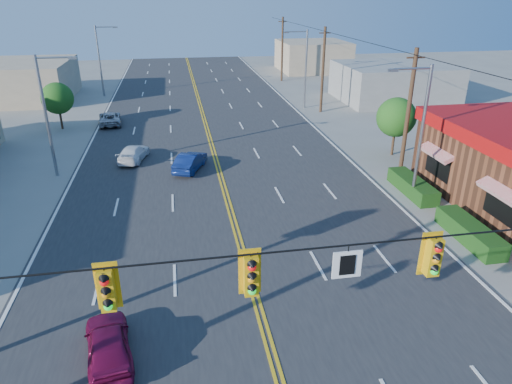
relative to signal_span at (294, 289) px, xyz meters
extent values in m
cube|color=#2D2D30|center=(0.12, 20.00, -4.86)|extent=(20.00, 120.00, 0.06)
cylinder|color=black|center=(0.12, 0.00, 1.11)|extent=(24.00, 0.05, 0.05)
cube|color=white|center=(1.32, 0.00, 0.56)|extent=(0.75, 0.04, 0.75)
cube|color=#D89E0C|center=(-4.38, 0.00, 0.54)|extent=(0.55, 0.34, 1.25)
cube|color=#D89E0C|center=(-1.08, 0.00, 0.54)|extent=(0.55, 0.34, 1.25)
cube|color=#D89E0C|center=(3.62, 0.00, 0.54)|extent=(0.55, 0.34, 1.25)
cube|color=#194214|center=(11.62, 12.00, -4.44)|extent=(1.20, 9.00, 0.90)
cylinder|color=gray|center=(11.12, 14.00, -0.89)|extent=(0.20, 0.20, 8.00)
cylinder|color=gray|center=(10.02, 14.00, 2.91)|extent=(2.20, 0.12, 0.12)
cube|color=gray|center=(8.92, 14.00, 2.86)|extent=(0.50, 0.25, 0.15)
cylinder|color=gray|center=(11.12, 38.00, -0.89)|extent=(0.20, 0.20, 8.00)
cylinder|color=gray|center=(10.02, 38.00, 2.91)|extent=(2.20, 0.12, 0.12)
cube|color=gray|center=(8.92, 38.00, 2.86)|extent=(0.50, 0.25, 0.15)
cylinder|color=gray|center=(-10.88, 22.00, -0.89)|extent=(0.20, 0.20, 8.00)
cylinder|color=gray|center=(-9.78, 22.00, 2.91)|extent=(2.20, 0.12, 0.12)
cube|color=gray|center=(-8.68, 22.00, 2.86)|extent=(0.50, 0.25, 0.15)
cylinder|color=gray|center=(-10.88, 48.00, -0.89)|extent=(0.20, 0.20, 8.00)
cylinder|color=gray|center=(-9.78, 48.00, 2.91)|extent=(2.20, 0.12, 0.12)
cube|color=gray|center=(-8.68, 48.00, 2.86)|extent=(0.50, 0.25, 0.15)
cylinder|color=#47301E|center=(12.32, 18.00, -0.69)|extent=(0.28, 0.28, 8.40)
cylinder|color=#47301E|center=(12.32, 36.00, -0.69)|extent=(0.28, 0.28, 8.40)
cylinder|color=#47301E|center=(12.32, 54.00, -0.69)|extent=(0.28, 0.28, 8.40)
cylinder|color=#47301E|center=(13.62, 22.00, -3.84)|extent=(0.20, 0.20, 2.10)
sphere|color=#235B19|center=(13.62, 22.00, -1.95)|extent=(2.94, 2.94, 2.94)
cylinder|color=#47301E|center=(-12.88, 34.00, -3.89)|extent=(0.20, 0.20, 2.00)
sphere|color=#235B19|center=(-12.88, 34.00, -2.09)|extent=(2.80, 2.80, 2.80)
cube|color=gray|center=(22.12, 40.00, -2.89)|extent=(12.00, 10.00, 4.00)
cube|color=tan|center=(-19.88, 48.00, -2.79)|extent=(11.00, 12.00, 4.20)
cube|color=tan|center=(19.12, 62.00, -2.69)|extent=(10.00, 10.00, 4.40)
imported|color=maroon|center=(-5.37, 3.73, -4.27)|extent=(2.08, 3.82, 1.23)
imported|color=navy|center=(-1.83, 21.30, -4.26)|extent=(2.66, 4.00, 1.25)
imported|color=white|center=(-5.87, 24.02, -4.32)|extent=(2.41, 4.13, 1.12)
imported|color=#A3A4A8|center=(-8.70, 34.61, -4.30)|extent=(2.37, 4.37, 1.16)
camera|label=1|loc=(-2.56, -8.97, 6.74)|focal=32.00mm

